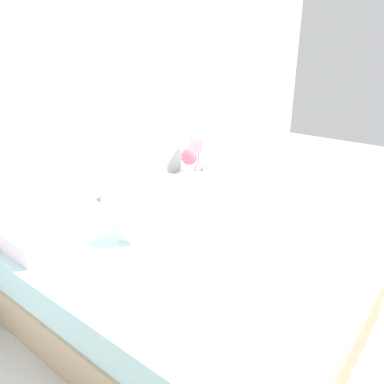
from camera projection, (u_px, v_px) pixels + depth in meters
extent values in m
plane|color=#BCB7B2|center=(97.00, 268.00, 3.34)|extent=(12.00, 12.00, 0.00)
cube|color=white|center=(75.00, 122.00, 2.89)|extent=(8.00, 0.06, 2.60)
cube|color=tan|center=(191.00, 301.00, 2.67)|extent=(1.78, 2.14, 0.33)
cube|color=silver|center=(191.00, 267.00, 2.56)|extent=(1.74, 2.10, 0.25)
cube|color=silver|center=(93.00, 211.00, 3.12)|extent=(1.81, 0.05, 1.13)
cube|color=white|center=(63.00, 230.00, 2.65)|extent=(0.75, 0.36, 0.14)
cube|color=white|center=(147.00, 194.00, 3.27)|extent=(0.75, 0.36, 0.14)
cube|color=white|center=(145.00, 218.00, 2.71)|extent=(0.39, 0.14, 0.23)
cube|color=white|center=(200.00, 199.00, 4.02)|extent=(0.46, 0.38, 0.61)
sphere|color=#B2AD93|center=(216.00, 189.00, 3.84)|extent=(0.02, 0.02, 0.02)
cylinder|color=beige|center=(199.00, 167.00, 3.98)|extent=(0.10, 0.10, 0.05)
cylinder|color=#B7B29E|center=(199.00, 157.00, 3.94)|extent=(0.02, 0.02, 0.16)
cylinder|color=silver|center=(199.00, 143.00, 3.88)|extent=(0.19, 0.19, 0.15)
cylinder|color=white|center=(189.00, 169.00, 3.80)|extent=(0.08, 0.08, 0.14)
sphere|color=#E06B7F|center=(189.00, 156.00, 3.75)|extent=(0.17, 0.17, 0.17)
sphere|color=#609356|center=(192.00, 159.00, 3.79)|extent=(0.07, 0.07, 0.07)
cylinder|color=white|center=(207.00, 175.00, 3.82)|extent=(0.10, 0.10, 0.01)
cylinder|color=white|center=(207.00, 173.00, 3.81)|extent=(0.06, 0.06, 0.05)
cube|color=silver|center=(209.00, 166.00, 3.97)|extent=(0.07, 0.05, 0.08)
cylinder|color=white|center=(212.00, 167.00, 3.95)|extent=(0.06, 0.00, 0.06)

